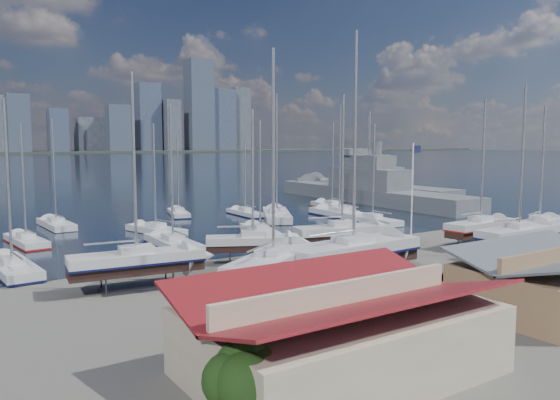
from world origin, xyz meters
TOP-DOWN VIEW (x-y plane):
  - ground at (0.00, -10.00)m, footprint 1400.00×1400.00m
  - shed_red at (-18.00, -26.00)m, footprint 14.70×9.45m
  - shed_grey at (0.00, -26.00)m, footprint 12.60×8.40m
  - sailboat_cradle_0 at (-21.06, -6.10)m, footprint 10.11×3.85m
  - sailboat_cradle_1 at (-13.27, -12.78)m, footprint 10.74×8.46m
  - sailboat_cradle_2 at (-9.56, -3.59)m, footprint 8.51×5.84m
  - sailboat_cradle_3 at (-5.96, -13.07)m, footprint 12.31×4.11m
  - sailboat_cradle_4 at (0.31, -4.15)m, footprint 9.84×4.86m
  - sailboat_cradle_5 at (13.49, -14.72)m, footprint 10.12×2.88m
  - sailboat_cradle_6 at (14.87, -9.38)m, footprint 9.56×3.25m
  - sailboat_cradle_7 at (21.12, -12.17)m, footprint 9.23×4.43m
  - sailboat_moored_0 at (-28.21, 4.33)m, footprint 3.61×10.31m
  - sailboat_moored_1 at (-25.18, 17.58)m, footprint 3.49×9.24m
  - sailboat_moored_2 at (-20.08, 28.15)m, footprint 3.17×9.75m
  - sailboat_moored_3 at (-12.73, 7.37)m, footprint 3.17×10.44m
  - sailboat_moored_4 at (-10.99, 16.96)m, footprint 4.85×9.44m
  - sailboat_moored_5 at (-2.41, 30.37)m, footprint 4.42×8.74m
  - sailboat_moored_6 at (-1.17, 8.97)m, footprint 4.96×9.81m
  - sailboat_moored_7 at (7.74, 19.14)m, footprint 8.96×12.40m
  - sailboat_moored_8 at (6.03, 25.16)m, footprint 2.64×8.48m
  - sailboat_moored_9 at (16.50, 8.77)m, footprint 2.83×9.31m
  - sailboat_moored_10 at (16.61, 15.97)m, footprint 3.62×11.52m
  - sailboat_moored_11 at (22.13, 24.48)m, footprint 4.07×10.24m
  - naval_ship_east at (34.44, 29.28)m, footprint 9.63×47.91m
  - naval_ship_west at (44.21, 40.22)m, footprint 7.34×44.04m
  - car_a at (-9.10, -19.58)m, footprint 2.62×4.27m
  - car_b at (-2.77, -18.03)m, footprint 4.13×2.72m
  - car_c at (-0.20, -20.44)m, footprint 2.66×5.44m
  - car_d at (3.61, -21.77)m, footprint 1.83×4.46m
  - tree at (-24.57, -28.45)m, footprint 2.66×2.66m
  - flagpole at (1.61, -12.10)m, footprint 0.96×0.12m

SIDE VIEW (x-z plane):
  - ground at x=0.00m, z-range 0.00..0.00m
  - sailboat_moored_6 at x=-1.17m, z-range -6.75..7.37m
  - sailboat_moored_11 at x=22.13m, z-range -7.14..7.75m
  - sailboat_moored_1 at x=-25.18m, z-range -6.44..7.05m
  - sailboat_moored_0 at x=-28.21m, z-range -7.26..7.88m
  - sailboat_moored_3 at x=-12.73m, z-range -7.45..8.06m
  - sailboat_moored_5 at x=-2.41m, z-range -5.99..6.60m
  - sailboat_moored_8 at x=6.03m, z-range -5.98..6.59m
  - sailboat_moored_10 at x=16.61m, z-range -8.22..8.84m
  - sailboat_moored_2 at x=-20.08m, z-range -6.95..7.59m
  - sailboat_moored_9 at x=16.50m, z-range -6.66..7.30m
  - sailboat_moored_4 at x=-10.99m, z-range -6.54..7.19m
  - sailboat_moored_7 at x=7.74m, z-range -8.94..9.60m
  - car_b at x=-2.77m, z-range 0.00..1.29m
  - car_d at x=3.61m, z-range 0.00..1.29m
  - car_a at x=-9.10m, z-range 0.00..1.36m
  - car_c at x=-0.20m, z-range 0.00..1.49m
  - naval_ship_west at x=44.21m, z-range -7.32..10.64m
  - naval_ship_east at x=34.44m, z-range -7.48..10.81m
  - sailboat_cradle_2 at x=-9.56m, z-range -4.94..8.87m
  - sailboat_cradle_7 at x=21.12m, z-range -5.31..9.32m
  - sailboat_cradle_6 at x=14.87m, z-range -5.60..9.66m
  - sailboat_cradle_4 at x=0.31m, z-range -5.70..9.80m
  - sailboat_cradle_0 at x=-21.06m, z-range -5.91..10.04m
  - sailboat_cradle_5 at x=13.49m, z-range -6.07..10.24m
  - sailboat_cradle_1 at x=-13.27m, z-range -6.56..10.84m
  - shed_grey at x=0.00m, z-range 0.06..4.23m
  - sailboat_cradle_3 at x=-5.96m, z-range -7.43..11.92m
  - shed_red at x=-18.00m, z-range 0.07..4.57m
  - tree at x=-24.57m, z-range 0.55..4.35m
  - flagpole at x=1.61m, z-range 0.76..11.61m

